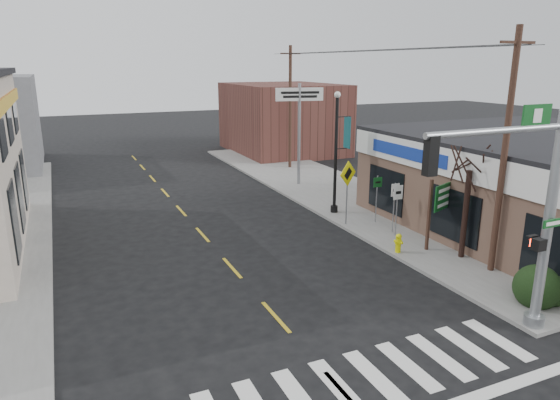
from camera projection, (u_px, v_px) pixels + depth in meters
name	position (u px, v px, depth m)	size (l,w,h in m)	color
ground	(347.00, 397.00, 11.19)	(140.00, 140.00, 0.00)	black
sidewalk_right	(364.00, 205.00, 26.16)	(6.00, 38.00, 0.13)	slate
center_line	(232.00, 268.00, 18.23)	(0.12, 56.00, 0.01)	gold
crosswalk	(338.00, 386.00, 11.54)	(11.00, 2.20, 0.01)	silver
bldg_distant_right	(283.00, 118.00, 41.58)	(8.00, 10.00, 5.60)	#512C25
traffic_signal_pole	(532.00, 202.00, 12.76)	(4.85, 0.38, 6.15)	#8F9498
guide_sign	(444.00, 203.00, 19.43)	(1.62, 0.14, 2.83)	#41291E
fire_hydrant	(398.00, 242.00, 19.29)	(0.24, 0.24, 0.75)	#D6D404
ped_crossing_sign	(348.00, 182.00, 22.26)	(1.14, 0.08, 2.94)	gray
lamp_post	(337.00, 144.00, 23.76)	(0.76, 0.60, 5.84)	black
dance_center_sign	(299.00, 108.00, 29.16)	(2.82, 0.18, 5.99)	gray
bare_tree	(471.00, 154.00, 17.91)	(2.51, 2.51, 5.01)	black
shrub_front	(537.00, 287.00, 15.15)	(1.40, 1.40, 1.05)	#1B3517
shrub_back	(489.00, 232.00, 20.42)	(1.13, 1.13, 0.85)	black
utility_pole_near	(505.00, 152.00, 16.63)	(1.44, 0.22, 8.28)	#3F2619
utility_pole_far	(290.00, 106.00, 34.16)	(1.44, 0.22, 8.26)	#46381E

